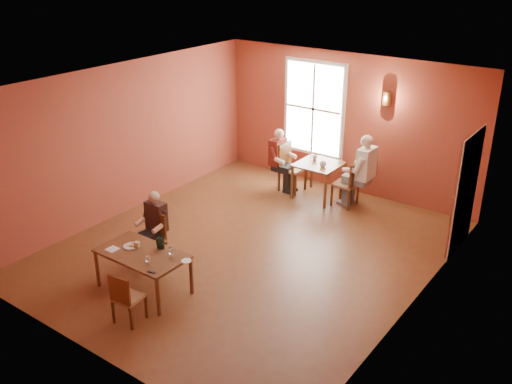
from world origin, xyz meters
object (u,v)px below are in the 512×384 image
Objects in this scene: chair_diner_main at (151,240)px; chair_diner_maroon at (293,168)px; diner_white at (348,171)px; diner_maroon at (292,162)px; diner_main at (149,233)px; chair_empty at (128,296)px; second_table at (318,180)px; chair_diner_white at (346,183)px; main_table at (144,271)px.

chair_diner_maroon is at bearing -93.20° from chair_diner_main.
diner_white is 1.36m from diner_maroon.
diner_main reaches higher than chair_empty.
diner_main is 1.12× the size of chair_diner_maroon.
chair_diner_main reaches higher than second_table.
chair_diner_white is (1.53, 4.10, -0.10)m from diner_main.
chair_empty is at bearing -89.51° from second_table.
chair_diner_main is (-0.50, 0.65, 0.11)m from main_table.
second_table is (-0.05, 5.41, -0.02)m from chair_empty.
chair_diner_main is 4.08m from diner_maroon.
main_table is 0.94× the size of diner_white.
chair_diner_white is 1.34m from diner_maroon.
diner_white is at bearing -110.94° from chair_diner_main.
chair_empty is at bearing 173.63° from chair_diner_white.
diner_white is (1.06, 4.72, 0.42)m from main_table.
diner_main is 4.11m from chair_diner_maroon.
chair_empty is 0.93× the size of second_table.
diner_main reaches higher than second_table.
diner_maroon is (-1.33, 0.00, 0.17)m from chair_diner_white.
second_table is at bearing 90.00° from diner_white.
chair_diner_maroon is (-0.70, 5.41, 0.13)m from chair_empty.
diner_maroon is (-0.03, 0.00, 0.13)m from chair_diner_maroon.
chair_empty is (0.92, -1.34, -0.03)m from chair_diner_main.
chair_diner_white is at bearing 76.45° from chair_empty.
second_table is 0.83× the size of chair_diner_maroon.
second_table is 0.73m from diner_maroon.
second_table is at bearing -102.17° from chair_diner_main.
diner_maroon reaches higher than chair_diner_main.
chair_diner_maroon is at bearing 90.00° from diner_white.
diner_maroon is at bearing -92.76° from diner_main.
diner_white is 1.13× the size of diner_maroon.
second_table reaches higher than main_table.
diner_white reaches higher than chair_diner_main.
diner_maroon is (-1.36, 0.00, -0.09)m from diner_white.
diner_maroon is (0.20, 4.07, 0.23)m from chair_diner_main.
chair_diner_maroon is (0.23, 4.07, 0.09)m from chair_diner_main.
diner_main reaches higher than chair_diner_maroon.
main_table is at bearing 3.66° from diner_maroon.
chair_diner_maroon reaches higher than chair_diner_white.
diner_white reaches higher than chair_diner_maroon.
main_table is 0.82m from chair_empty.
main_table is 1.33× the size of chair_diner_maroon.
chair_diner_white is at bearing 0.00° from second_table.
diner_main reaches higher than chair_diner_white.
chair_diner_maroon is 0.14m from diner_maroon.
chair_empty is 5.41m from second_table.
chair_diner_main is 4.35m from chair_diner_white.
diner_maroon is at bearing -90.00° from chair_diner_maroon.
diner_main is 4.39m from diner_white.
main_table is at bearing 127.57° from chair_diner_main.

